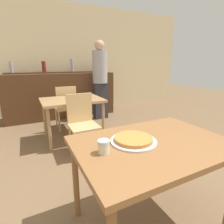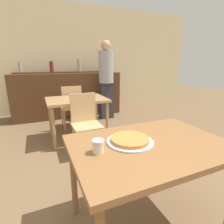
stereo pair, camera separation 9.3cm
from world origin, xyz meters
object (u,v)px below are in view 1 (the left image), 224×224
at_px(chair_far_side_back, 66,105).
at_px(person_standing, 100,78).
at_px(pizza_tray, 133,140).
at_px(cheese_shaker, 104,147).
at_px(chair_far_side_front, 82,120).

distance_m(chair_far_side_back, person_standing, 1.10).
distance_m(pizza_tray, cheese_shaker, 0.27).
distance_m(pizza_tray, person_standing, 2.99).
xyz_separation_m(chair_far_side_front, chair_far_side_back, (-0.00, 1.08, 0.00)).
bearing_deg(cheese_shaker, chair_far_side_back, 83.55).
relative_size(cheese_shaker, person_standing, 0.05).
xyz_separation_m(pizza_tray, person_standing, (0.93, 2.84, 0.22)).
bearing_deg(person_standing, chair_far_side_back, -157.11).
height_order(chair_far_side_front, chair_far_side_back, same).
xyz_separation_m(pizza_tray, cheese_shaker, (-0.26, -0.05, 0.03)).
height_order(chair_far_side_back, person_standing, person_standing).
bearing_deg(chair_far_side_front, pizza_tray, -90.82).
relative_size(pizza_tray, cheese_shaker, 3.87).
xyz_separation_m(chair_far_side_back, person_standing, (0.91, 0.38, 0.48)).
bearing_deg(chair_far_side_back, cheese_shaker, 83.55).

